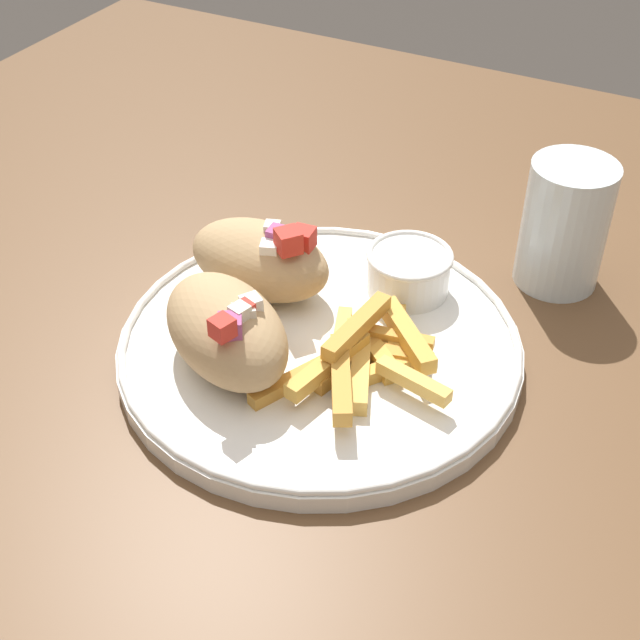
% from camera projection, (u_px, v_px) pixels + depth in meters
% --- Properties ---
extents(table, '(1.15, 1.15, 0.74)m').
position_uv_depth(table, '(281.00, 432.00, 0.72)').
color(table, brown).
rests_on(table, ground_plane).
extents(plate, '(0.30, 0.30, 0.02)m').
position_uv_depth(plate, '(320.00, 345.00, 0.67)').
color(plate, white).
rests_on(plate, table).
extents(pita_sandwich_near, '(0.14, 0.12, 0.07)m').
position_uv_depth(pita_sandwich_near, '(227.00, 330.00, 0.62)').
color(pita_sandwich_near, tan).
rests_on(pita_sandwich_near, plate).
extents(pita_sandwich_far, '(0.12, 0.07, 0.07)m').
position_uv_depth(pita_sandwich_far, '(261.00, 259.00, 0.70)').
color(pita_sandwich_far, tan).
rests_on(pita_sandwich_far, plate).
extents(fries_pile, '(0.13, 0.14, 0.03)m').
position_uv_depth(fries_pile, '(364.00, 356.00, 0.63)').
color(fries_pile, '#E5B251').
rests_on(fries_pile, plate).
extents(sauce_ramekin, '(0.07, 0.07, 0.04)m').
position_uv_depth(sauce_ramekin, '(409.00, 269.00, 0.70)').
color(sauce_ramekin, white).
rests_on(sauce_ramekin, plate).
extents(water_glass, '(0.07, 0.07, 0.11)m').
position_uv_depth(water_glass, '(564.00, 230.00, 0.72)').
color(water_glass, silver).
rests_on(water_glass, table).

